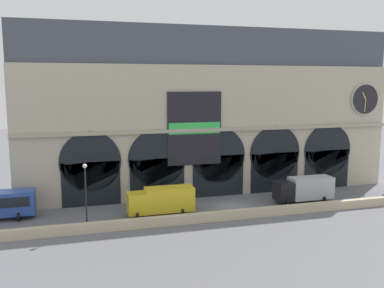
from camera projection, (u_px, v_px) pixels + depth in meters
The scene contains 6 objects.
ground_plane at pixel (232, 207), 50.23m from camera, with size 200.00×200.00×0.00m, color slate.
quay_parapet_wall at pixel (246, 214), 45.91m from camera, with size 90.00×0.70×1.03m, color #BCAD8C.
station_building at pixel (213, 114), 55.74m from camera, with size 50.51×5.22×22.05m.
box_truck_midwest at pixel (162, 200), 46.95m from camera, with size 7.50×2.91×3.12m.
box_truck_mideast at pixel (304, 189), 52.04m from camera, with size 7.50×2.91×3.12m.
street_lamp_quayside at pixel (86, 188), 41.53m from camera, with size 0.44×0.44×6.90m.
Camera 1 is at (-17.77, -45.47, 14.88)m, focal length 38.78 mm.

